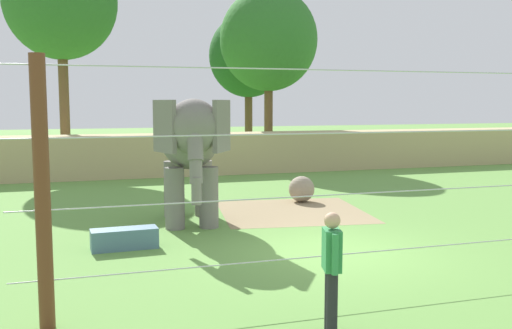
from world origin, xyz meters
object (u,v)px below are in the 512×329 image
at_px(elephant, 190,142).
at_px(feed_trough, 124,239).
at_px(enrichment_ball, 302,189).
at_px(zookeeper, 332,267).

relative_size(elephant, feed_trough, 3.04).
distance_m(enrichment_ball, feed_trough, 7.20).
bearing_deg(enrichment_ball, feed_trough, -143.86).
xyz_separation_m(enrichment_ball, feed_trough, (-5.82, -4.25, -0.19)).
relative_size(enrichment_ball, zookeeper, 0.49).
bearing_deg(feed_trough, elephant, 47.42).
distance_m(elephant, zookeeper, 7.57).
bearing_deg(elephant, zookeeper, -86.54).
xyz_separation_m(elephant, feed_trough, (-1.84, -2.00, -1.91)).
relative_size(enrichment_ball, feed_trough, 0.57).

